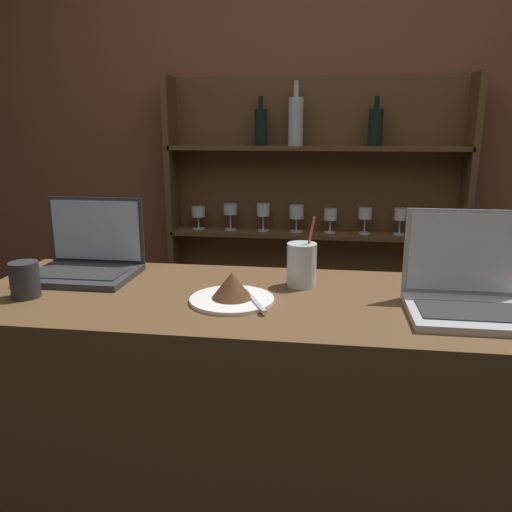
{
  "coord_description": "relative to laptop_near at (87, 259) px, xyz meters",
  "views": [
    {
      "loc": [
        0.08,
        -0.94,
        1.44
      ],
      "look_at": [
        -0.1,
        0.31,
        1.12
      ],
      "focal_mm": 35.0,
      "sensor_mm": 36.0,
      "label": 1
    }
  ],
  "objects": [
    {
      "name": "water_glass",
      "position": [
        0.64,
        -0.02,
        0.01
      ],
      "size": [
        0.08,
        0.08,
        0.19
      ],
      "color": "silver",
      "rests_on": "bar_counter"
    },
    {
      "name": "back_wall",
      "position": [
        0.62,
        1.25,
        0.28
      ],
      "size": [
        7.0,
        0.06,
        2.7
      ],
      "color": "brown",
      "rests_on": "ground_plane"
    },
    {
      "name": "coffee_cup",
      "position": [
        -0.06,
        -0.22,
        -0.0
      ],
      "size": [
        0.07,
        0.07,
        0.09
      ],
      "color": "#2D2D33",
      "rests_on": "bar_counter"
    },
    {
      "name": "bar_counter",
      "position": [
        0.62,
        -0.13,
        -0.56
      ],
      "size": [
        1.7,
        0.56,
        1.02
      ],
      "color": "brown",
      "rests_on": "ground_plane"
    },
    {
      "name": "cake_plate",
      "position": [
        0.47,
        -0.18,
        -0.02
      ],
      "size": [
        0.21,
        0.21,
        0.08
      ],
      "color": "white",
      "rests_on": "bar_counter"
    },
    {
      "name": "laptop_near",
      "position": [
        0.0,
        0.0,
        0.0
      ],
      "size": [
        0.3,
        0.23,
        0.22
      ],
      "color": "#333338",
      "rests_on": "bar_counter"
    },
    {
      "name": "back_shelf",
      "position": [
        0.64,
        1.17,
        -0.18
      ],
      "size": [
        1.47,
        0.18,
        1.69
      ],
      "color": "brown",
      "rests_on": "ground_plane"
    },
    {
      "name": "laptop_far",
      "position": [
        1.04,
        -0.17,
        0.0
      ],
      "size": [
        0.29,
        0.23,
        0.23
      ],
      "color": "#ADADB2",
      "rests_on": "bar_counter"
    }
  ]
}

